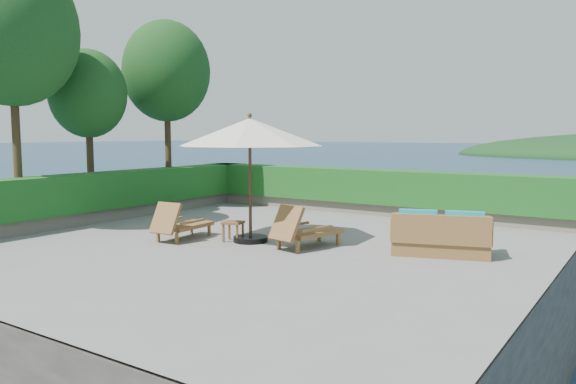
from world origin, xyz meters
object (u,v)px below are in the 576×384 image
Objects in this scene: lounge_right at (304,230)px; wicker_loveseat at (441,237)px; side_table at (233,225)px; patio_umbrella at (250,133)px; lounge_left at (180,223)px.

wicker_loveseat is at bearing 32.85° from lounge_right.
lounge_right is 0.83× the size of wicker_loveseat.
wicker_loveseat is (2.64, 0.95, -0.03)m from lounge_right.
lounge_right reaches higher than wicker_loveseat.
side_table is at bearing -158.59° from lounge_right.
patio_umbrella reaches higher than lounge_left.
side_table is at bearing -153.55° from patio_umbrella.
lounge_left is at bearing -154.98° from patio_umbrella.
lounge_left is at bearing -151.86° from lounge_right.
lounge_left is 0.92× the size of lounge_right.
patio_umbrella reaches higher than lounge_right.
patio_umbrella is 1.91× the size of wicker_loveseat.
patio_umbrella is at bearing -163.74° from lounge_right.
lounge_left is 2.98m from lounge_right.
lounge_left is 0.76× the size of wicker_loveseat.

